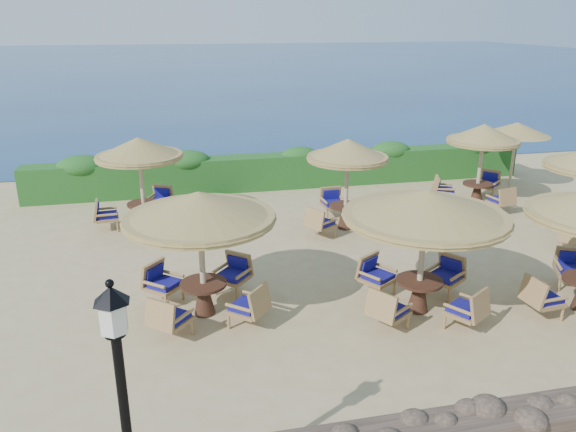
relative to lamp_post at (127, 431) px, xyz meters
The scene contains 11 objects.
ground 8.47m from the lamp_post, 54.78° to the left, with size 120.00×120.00×0.00m, color tan.
sea 76.97m from the lamp_post, 86.42° to the left, with size 160.00×160.00×0.00m, color navy.
hedge 14.83m from the lamp_post, 71.08° to the left, with size 18.00×0.90×1.20m, color #184A18.
stone_wall 5.02m from the lamp_post, ahead, with size 15.00×0.65×0.44m, color brown.
lamp_post is the anchor object (origin of this frame).
extra_parasol 17.41m from the lamp_post, 43.60° to the left, with size 2.30×2.30×2.41m.
cafe_set_0 5.37m from the lamp_post, 77.33° to the left, with size 3.04×3.04×2.65m.
cafe_set_1 7.10m from the lamp_post, 38.34° to the left, with size 3.34×3.34×2.65m.
cafe_set_3 10.89m from the lamp_post, 90.75° to the left, with size 2.67×2.76×2.65m.
cafe_set_4 10.96m from the lamp_post, 59.37° to the left, with size 2.77×2.58×2.65m.
cafe_set_5 15.01m from the lamp_post, 45.43° to the left, with size 2.72×2.62×2.65m.
Camera 1 is at (-4.14, -12.06, 5.81)m, focal length 35.00 mm.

